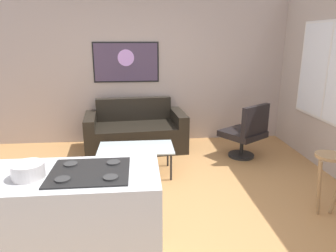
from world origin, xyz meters
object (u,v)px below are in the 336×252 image
(bar_stool, at_px, (328,169))
(wall_painting, at_px, (126,62))
(couch, at_px, (136,133))
(mixing_bowl, at_px, (28,171))
(coffee_table, at_px, (136,149))
(armchair, at_px, (247,132))

(bar_stool, height_order, wall_painting, wall_painting)
(couch, distance_m, mixing_bowl, 3.28)
(couch, height_order, coffee_table, couch)
(armchair, bearing_deg, wall_painting, 151.02)
(bar_stool, bearing_deg, coffee_table, 150.08)
(couch, distance_m, coffee_table, 1.10)
(couch, bearing_deg, coffee_table, -89.40)
(couch, distance_m, armchair, 1.91)
(bar_stool, height_order, mixing_bowl, mixing_bowl)
(couch, xyz_separation_m, coffee_table, (0.01, -1.09, 0.09))
(bar_stool, xyz_separation_m, mixing_bowl, (-2.88, -0.80, 0.46))
(couch, xyz_separation_m, bar_stool, (2.14, -2.32, 0.23))
(couch, xyz_separation_m, wall_painting, (-0.14, 0.46, 1.20))
(wall_painting, bearing_deg, bar_stool, -50.55)
(coffee_table, distance_m, bar_stool, 2.46)
(couch, height_order, armchair, armchair)
(bar_stool, bearing_deg, armchair, 101.16)
(armchair, height_order, wall_painting, wall_painting)
(armchair, relative_size, mixing_bowl, 3.86)
(coffee_table, xyz_separation_m, mixing_bowl, (-0.76, -2.03, 0.61))
(armchair, bearing_deg, bar_stool, -78.84)
(armchair, relative_size, wall_painting, 0.77)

